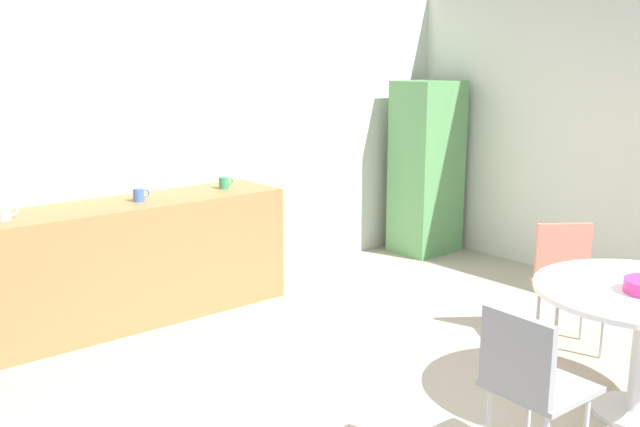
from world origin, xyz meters
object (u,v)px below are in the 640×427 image
(chair_gray, at_px, (528,375))
(mug_red, at_px, (139,195))
(mug_green, at_px, (224,183))
(locker_cabinet, at_px, (426,168))
(chair_coral, at_px, (567,271))
(mug_white, at_px, (5,213))

(chair_gray, bearing_deg, mug_red, 97.32)
(mug_green, xyz_separation_m, mug_red, (-0.76, -0.04, 0.00))
(locker_cabinet, bearing_deg, chair_gray, -131.48)
(chair_gray, relative_size, mug_red, 6.43)
(mug_red, bearing_deg, mug_green, 2.83)
(chair_coral, height_order, mug_red, mug_red)
(chair_gray, xyz_separation_m, mug_red, (-0.39, 3.07, 0.43))
(locker_cabinet, distance_m, mug_red, 3.05)
(chair_gray, bearing_deg, locker_cabinet, 48.52)
(chair_gray, bearing_deg, chair_coral, 25.79)
(chair_gray, distance_m, mug_red, 3.13)
(mug_red, bearing_deg, mug_white, -179.35)
(mug_red, bearing_deg, chair_coral, -49.42)
(chair_coral, bearing_deg, mug_green, 117.51)
(chair_coral, height_order, mug_green, mug_green)
(chair_gray, height_order, mug_green, mug_green)
(chair_coral, distance_m, mug_white, 3.74)
(chair_coral, bearing_deg, chair_gray, -154.21)
(mug_white, bearing_deg, chair_coral, -38.22)
(chair_coral, relative_size, mug_white, 6.43)
(chair_gray, height_order, mug_red, mug_red)
(chair_gray, relative_size, mug_green, 6.43)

